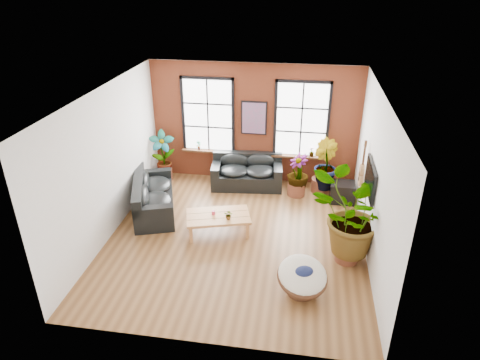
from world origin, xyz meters
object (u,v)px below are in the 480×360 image
object	(u,v)px
sofa_left	(152,197)
coffee_table	(218,217)
sofa_back	(247,172)
papasan_chair	(302,277)

from	to	relation	value
sofa_left	coffee_table	distance (m)	2.08
sofa_back	coffee_table	world-z (taller)	sofa_back
sofa_back	papasan_chair	distance (m)	4.79
sofa_back	sofa_left	size ratio (longest dim) A/B	0.84
sofa_left	coffee_table	xyz separation A→B (m)	(1.94, -0.76, 0.01)
papasan_chair	sofa_back	bearing A→B (deg)	90.49
sofa_left	papasan_chair	xyz separation A→B (m)	(4.00, -2.62, -0.03)
sofa_back	sofa_left	bearing A→B (deg)	-146.61
sofa_back	sofa_left	world-z (taller)	sofa_back
coffee_table	papasan_chair	distance (m)	2.78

